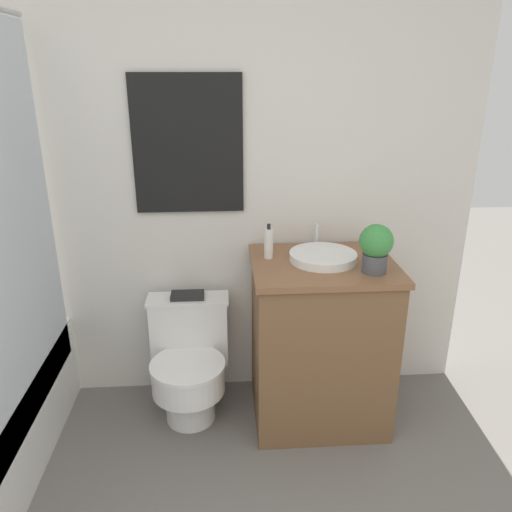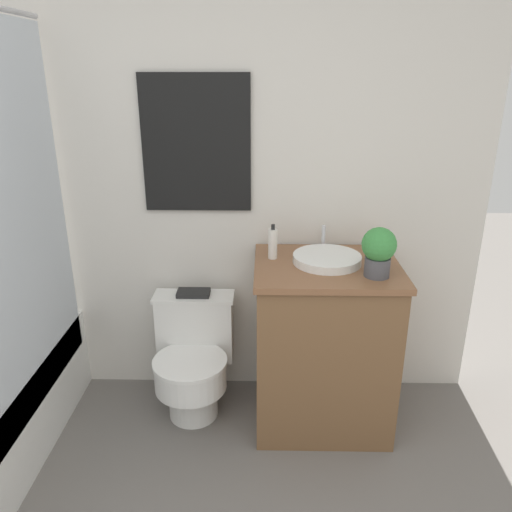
{
  "view_description": "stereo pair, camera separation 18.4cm",
  "coord_description": "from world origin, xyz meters",
  "views": [
    {
      "loc": [
        0.29,
        -0.29,
        1.75
      ],
      "look_at": [
        0.43,
        1.78,
        0.97
      ],
      "focal_mm": 35.0,
      "sensor_mm": 36.0,
      "label": 1
    },
    {
      "loc": [
        0.47,
        -0.29,
        1.75
      ],
      "look_at": [
        0.43,
        1.78,
        0.97
      ],
      "focal_mm": 35.0,
      "sensor_mm": 36.0,
      "label": 2
    }
  ],
  "objects": [
    {
      "name": "wall_back",
      "position": [
        0.0,
        2.25,
        1.25
      ],
      "size": [
        3.25,
        0.07,
        2.5
      ],
      "color": "silver",
      "rests_on": "ground_plane"
    },
    {
      "name": "soap_bottle",
      "position": [
        0.51,
        2.0,
        0.95
      ],
      "size": [
        0.04,
        0.04,
        0.17
      ],
      "color": "silver",
      "rests_on": "vanity"
    },
    {
      "name": "book_on_tank",
      "position": [
        0.1,
        2.1,
        0.64
      ],
      "size": [
        0.17,
        0.1,
        0.02
      ],
      "color": "black",
      "rests_on": "toilet"
    },
    {
      "name": "sink",
      "position": [
        0.77,
        1.95,
        0.89
      ],
      "size": [
        0.33,
        0.36,
        0.13
      ],
      "color": "white",
      "rests_on": "vanity"
    },
    {
      "name": "potted_plant",
      "position": [
        0.98,
        1.79,
        1.0
      ],
      "size": [
        0.15,
        0.15,
        0.23
      ],
      "color": "#4C4C51",
      "rests_on": "vanity"
    },
    {
      "name": "toilet",
      "position": [
        0.1,
        1.98,
        0.3
      ],
      "size": [
        0.43,
        0.5,
        0.62
      ],
      "color": "white",
      "rests_on": "ground_plane"
    },
    {
      "name": "vanity",
      "position": [
        0.77,
        1.93,
        0.44
      ],
      "size": [
        0.69,
        0.58,
        0.87
      ],
      "color": "brown",
      "rests_on": "ground_plane"
    }
  ]
}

